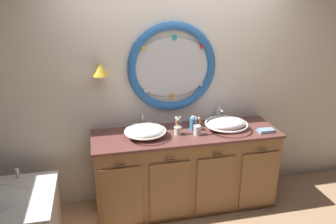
{
  "coord_description": "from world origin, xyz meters",
  "views": [
    {
      "loc": [
        -0.87,
        -2.98,
        2.38
      ],
      "look_at": [
        -0.15,
        0.25,
        1.15
      ],
      "focal_mm": 36.08,
      "sensor_mm": 36.0,
      "label": 1
    }
  ],
  "objects": [
    {
      "name": "ground_plane",
      "position": [
        0.0,
        0.0,
        0.0
      ],
      "size": [
        14.0,
        14.0,
        0.0
      ],
      "primitive_type": "plane",
      "color": "tan"
    },
    {
      "name": "back_wall_assembly",
      "position": [
        -0.01,
        0.59,
        1.32
      ],
      "size": [
        6.4,
        0.26,
        2.6
      ],
      "color": "silver",
      "rests_on": "ground_plane"
    },
    {
      "name": "vanity_counter",
      "position": [
        0.05,
        0.24,
        0.45
      ],
      "size": [
        2.03,
        0.65,
        0.9
      ],
      "color": "olive",
      "rests_on": "ground_plane"
    },
    {
      "name": "sink_basin_left",
      "position": [
        -0.4,
        0.22,
        0.97
      ],
      "size": [
        0.44,
        0.44,
        0.13
      ],
      "color": "white",
      "rests_on": "vanity_counter"
    },
    {
      "name": "sink_basin_right",
      "position": [
        0.5,
        0.22,
        0.97
      ],
      "size": [
        0.47,
        0.47,
        0.14
      ],
      "color": "white",
      "rests_on": "vanity_counter"
    },
    {
      "name": "faucet_set_left",
      "position": [
        -0.4,
        0.47,
        0.97
      ],
      "size": [
        0.23,
        0.13,
        0.17
      ],
      "color": "silver",
      "rests_on": "vanity_counter"
    },
    {
      "name": "faucet_set_right",
      "position": [
        0.5,
        0.47,
        0.98
      ],
      "size": [
        0.24,
        0.15,
        0.18
      ],
      "color": "silver",
      "rests_on": "vanity_counter"
    },
    {
      "name": "toothbrush_holder_left",
      "position": [
        -0.06,
        0.21,
        0.96
      ],
      "size": [
        0.08,
        0.08,
        0.2
      ],
      "color": "white",
      "rests_on": "vanity_counter"
    },
    {
      "name": "toothbrush_holder_right",
      "position": [
        0.14,
        0.15,
        0.96
      ],
      "size": [
        0.08,
        0.08,
        0.21
      ],
      "color": "white",
      "rests_on": "vanity_counter"
    },
    {
      "name": "soap_dispenser",
      "position": [
        0.14,
        0.3,
        0.98
      ],
      "size": [
        0.07,
        0.07,
        0.17
      ],
      "color": "#388EBC",
      "rests_on": "vanity_counter"
    },
    {
      "name": "folded_hand_towel",
      "position": [
        0.9,
        0.07,
        0.92
      ],
      "size": [
        0.18,
        0.1,
        0.03
      ],
      "color": "#7593A8",
      "rests_on": "vanity_counter"
    }
  ]
}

